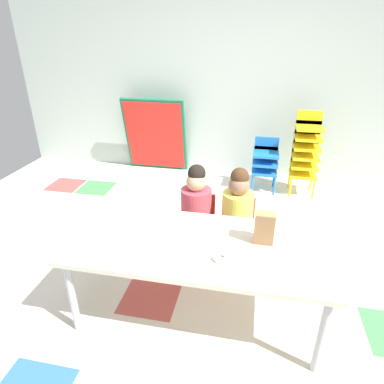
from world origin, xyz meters
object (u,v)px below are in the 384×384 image
at_px(craft_table, 198,248).
at_px(paper_plate_near_edge, 221,260).
at_px(kid_chair_yellow_stack, 306,149).
at_px(paper_bag_brown, 264,228).
at_px(seated_child_near_camera, 196,205).
at_px(paper_plate_center_table, 177,234).
at_px(seated_child_middle_seat, 238,209).
at_px(kid_chair_blue_stack, 265,161).
at_px(folded_activity_table, 155,136).
at_px(donut_powdered_on_plate, 221,257).

relative_size(craft_table, paper_plate_near_edge, 9.75).
relative_size(kid_chair_yellow_stack, paper_plate_near_edge, 5.78).
height_order(kid_chair_yellow_stack, paper_bag_brown, kid_chair_yellow_stack).
relative_size(seated_child_near_camera, paper_plate_center_table, 5.10).
relative_size(seated_child_middle_seat, kid_chair_blue_stack, 1.35).
relative_size(seated_child_middle_seat, paper_plate_near_edge, 5.10).
bearing_deg(craft_table, paper_bag_brown, 12.57).
bearing_deg(seated_child_middle_seat, folded_activity_table, 123.73).
distance_m(craft_table, kid_chair_yellow_stack, 2.48).
bearing_deg(paper_plate_near_edge, craft_table, 136.58).
height_order(folded_activity_table, paper_bag_brown, folded_activity_table).
relative_size(folded_activity_table, donut_powdered_on_plate, 9.73).
height_order(craft_table, seated_child_middle_seat, seated_child_middle_seat).
height_order(seated_child_middle_seat, paper_bag_brown, seated_child_middle_seat).
distance_m(kid_chair_blue_stack, paper_plate_center_table, 2.32).
bearing_deg(craft_table, seated_child_near_camera, 101.91).
bearing_deg(paper_plate_near_edge, kid_chair_blue_stack, 83.26).
distance_m(seated_child_middle_seat, paper_plate_center_table, 0.68).
xyz_separation_m(craft_table, seated_child_middle_seat, (0.22, 0.62, -0.01)).
height_order(craft_table, paper_plate_near_edge, paper_plate_near_edge).
relative_size(seated_child_near_camera, paper_bag_brown, 4.17).
bearing_deg(donut_powdered_on_plate, kid_chair_yellow_stack, 72.60).
height_order(seated_child_middle_seat, donut_powdered_on_plate, seated_child_middle_seat).
relative_size(seated_child_middle_seat, donut_powdered_on_plate, 8.22).
bearing_deg(kid_chair_yellow_stack, donut_powdered_on_plate, -107.40).
height_order(seated_child_middle_seat, kid_chair_blue_stack, seated_child_middle_seat).
bearing_deg(paper_plate_near_edge, paper_bag_brown, 44.99).
distance_m(paper_bag_brown, paper_plate_center_table, 0.60).
xyz_separation_m(craft_table, paper_plate_center_table, (-0.17, 0.07, 0.05)).
distance_m(folded_activity_table, paper_bag_brown, 2.98).
distance_m(kid_chair_yellow_stack, paper_plate_near_edge, 2.57).
height_order(craft_table, paper_plate_center_table, paper_plate_center_table).
height_order(paper_bag_brown, paper_plate_near_edge, paper_bag_brown).
relative_size(kid_chair_yellow_stack, donut_powdered_on_plate, 9.31).
bearing_deg(craft_table, donut_powdered_on_plate, -43.42).
xyz_separation_m(craft_table, kid_chair_yellow_stack, (0.94, 2.29, 0.01)).
height_order(craft_table, folded_activity_table, folded_activity_table).
bearing_deg(folded_activity_table, paper_plate_center_table, -69.53).
bearing_deg(seated_child_near_camera, paper_plate_near_edge, -68.97).
relative_size(kid_chair_yellow_stack, paper_bag_brown, 4.73).
bearing_deg(paper_bag_brown, seated_child_near_camera, 136.52).
bearing_deg(paper_plate_near_edge, donut_powdered_on_plate, 0.00).
relative_size(craft_table, paper_plate_center_table, 9.75).
bearing_deg(seated_child_middle_seat, paper_bag_brown, -68.65).
bearing_deg(seated_child_near_camera, paper_plate_center_table, -93.53).
bearing_deg(seated_child_near_camera, donut_powdered_on_plate, -68.97).
relative_size(seated_child_near_camera, folded_activity_table, 0.84).
bearing_deg(kid_chair_blue_stack, paper_bag_brown, -90.88).
distance_m(folded_activity_table, paper_plate_near_edge, 3.08).
bearing_deg(donut_powdered_on_plate, kid_chair_blue_stack, 83.26).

